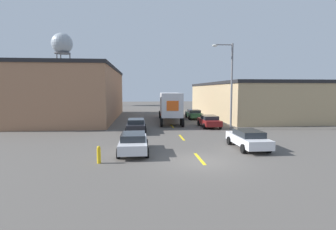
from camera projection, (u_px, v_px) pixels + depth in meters
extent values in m
plane|color=#56514C|center=(202.00, 162.00, 15.10)|extent=(160.00, 160.00, 0.00)
cube|color=yellow|center=(200.00, 159.00, 15.75)|extent=(0.20, 2.73, 0.01)
cube|color=yellow|center=(182.00, 137.00, 22.79)|extent=(0.20, 2.73, 0.01)
cube|color=yellow|center=(172.00, 126.00, 29.83)|extent=(0.20, 2.73, 0.01)
cube|color=#9E7051|center=(71.00, 95.00, 37.38)|extent=(12.92, 22.96, 6.84)
cube|color=#232326|center=(70.00, 69.00, 37.04)|extent=(13.12, 23.16, 0.40)
cube|color=tan|center=(249.00, 100.00, 42.25)|extent=(13.39, 25.88, 4.90)
cube|color=#232326|center=(249.00, 84.00, 42.00)|extent=(13.59, 26.08, 0.40)
cube|color=#B21919|center=(168.00, 105.00, 39.32)|extent=(2.42, 3.15, 2.70)
cube|color=silver|center=(170.00, 104.00, 32.89)|extent=(2.87, 9.31, 2.70)
cube|color=#E55619|center=(173.00, 106.00, 28.30)|extent=(1.31, 0.10, 1.08)
cylinder|color=black|center=(176.00, 114.00, 39.88)|extent=(0.33, 0.98, 0.96)
cylinder|color=black|center=(160.00, 114.00, 39.77)|extent=(0.33, 0.98, 0.96)
cylinder|color=black|center=(176.00, 115.00, 38.68)|extent=(0.33, 0.98, 0.96)
cylinder|color=black|center=(160.00, 115.00, 38.56)|extent=(0.33, 0.98, 0.96)
cylinder|color=black|center=(181.00, 121.00, 30.74)|extent=(0.33, 0.98, 0.96)
cylinder|color=black|center=(161.00, 121.00, 30.63)|extent=(0.33, 0.98, 0.96)
cylinder|color=black|center=(183.00, 123.00, 29.35)|extent=(0.33, 0.98, 0.96)
cylinder|color=black|center=(162.00, 123.00, 29.24)|extent=(0.33, 0.98, 0.96)
cube|color=silver|center=(133.00, 144.00, 17.23)|extent=(1.73, 4.48, 0.60)
cube|color=#23282D|center=(133.00, 136.00, 17.05)|extent=(1.53, 2.33, 0.42)
cylinder|color=black|center=(146.00, 144.00, 18.72)|extent=(0.22, 0.61, 0.61)
cylinder|color=black|center=(122.00, 144.00, 18.55)|extent=(0.22, 0.61, 0.61)
cylinder|color=black|center=(147.00, 153.00, 15.97)|extent=(0.22, 0.61, 0.61)
cylinder|color=black|center=(118.00, 153.00, 15.79)|extent=(0.22, 0.61, 0.61)
cube|color=maroon|center=(209.00, 122.00, 29.12)|extent=(1.73, 4.48, 0.60)
cube|color=#23282D|center=(209.00, 117.00, 28.94)|extent=(1.53, 2.33, 0.42)
cylinder|color=black|center=(213.00, 123.00, 30.61)|extent=(0.22, 0.61, 0.61)
cylinder|color=black|center=(199.00, 123.00, 30.44)|extent=(0.22, 0.61, 0.61)
cylinder|color=black|center=(220.00, 126.00, 27.86)|extent=(0.22, 0.61, 0.61)
cylinder|color=black|center=(204.00, 126.00, 27.68)|extent=(0.22, 0.61, 0.61)
cube|color=silver|center=(248.00, 140.00, 18.51)|extent=(1.73, 4.48, 0.60)
cube|color=#23282D|center=(249.00, 133.00, 18.33)|extent=(1.53, 2.33, 0.42)
cylinder|color=black|center=(251.00, 140.00, 20.00)|extent=(0.22, 0.61, 0.61)
cylinder|color=black|center=(229.00, 141.00, 19.83)|extent=(0.22, 0.61, 0.61)
cylinder|color=black|center=(269.00, 148.00, 17.25)|extent=(0.22, 0.61, 0.61)
cylinder|color=black|center=(243.00, 149.00, 17.08)|extent=(0.22, 0.61, 0.61)
cube|color=black|center=(136.00, 126.00, 25.69)|extent=(1.73, 4.48, 0.60)
cube|color=#23282D|center=(136.00, 121.00, 25.51)|extent=(1.53, 2.33, 0.42)
cylinder|color=black|center=(145.00, 127.00, 27.18)|extent=(0.22, 0.61, 0.61)
cylinder|color=black|center=(128.00, 127.00, 27.01)|extent=(0.22, 0.61, 0.61)
cylinder|color=black|center=(145.00, 131.00, 24.43)|extent=(0.22, 0.61, 0.61)
cylinder|color=black|center=(126.00, 131.00, 24.26)|extent=(0.22, 0.61, 0.61)
cube|color=#2D5B38|center=(194.00, 115.00, 37.71)|extent=(1.73, 4.48, 0.60)
cube|color=#23282D|center=(194.00, 111.00, 37.53)|extent=(1.53, 2.33, 0.42)
cylinder|color=black|center=(198.00, 116.00, 39.20)|extent=(0.22, 0.61, 0.61)
cylinder|color=black|center=(186.00, 116.00, 39.03)|extent=(0.22, 0.61, 0.61)
cylinder|color=black|center=(202.00, 118.00, 36.45)|extent=(0.22, 0.61, 0.61)
cylinder|color=black|center=(189.00, 118.00, 36.28)|extent=(0.22, 0.61, 0.61)
cylinder|color=#47474C|center=(71.00, 79.00, 68.75)|extent=(0.28, 0.28, 13.85)
cylinder|color=#47474C|center=(62.00, 80.00, 70.07)|extent=(0.28, 0.28, 13.85)
cylinder|color=#47474C|center=(58.00, 79.00, 66.86)|extent=(0.28, 0.28, 13.85)
cylinder|color=#4C4C51|center=(62.00, 53.00, 67.92)|extent=(4.02, 4.02, 0.30)
sphere|color=#939EA8|center=(62.00, 44.00, 67.69)|extent=(5.35, 5.35, 5.35)
cylinder|color=slate|center=(232.00, 87.00, 27.06)|extent=(0.20, 0.20, 8.86)
cylinder|color=slate|center=(224.00, 45.00, 26.56)|extent=(1.86, 0.11, 0.11)
ellipsoid|color=silver|center=(215.00, 46.00, 26.48)|extent=(0.56, 0.32, 0.22)
cylinder|color=gold|center=(99.00, 156.00, 14.74)|extent=(0.22, 0.22, 0.84)
sphere|color=gold|center=(99.00, 148.00, 14.70)|extent=(0.20, 0.20, 0.20)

